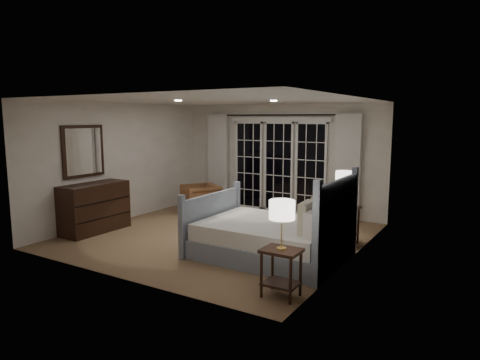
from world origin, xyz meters
The scene contains 20 objects.
floor centered at (0.00, 0.00, 0.00)m, with size 5.00×5.00×0.00m, color brown.
ceiling centered at (0.00, 0.00, 2.50)m, with size 5.00×5.00×0.00m, color silver.
wall_left centered at (-2.50, 0.00, 1.25)m, with size 0.02×5.00×2.50m, color silver.
wall_right centered at (2.50, 0.00, 1.25)m, with size 0.02×5.00×2.50m, color silver.
wall_back centered at (0.00, 2.50, 1.25)m, with size 5.00×0.02×2.50m, color silver.
wall_front centered at (0.00, -2.50, 1.25)m, with size 5.00×0.02×2.50m, color silver.
french_doors centered at (0.00, 2.46, 1.09)m, with size 2.50×0.04×2.20m.
curtain_rod centered at (0.00, 2.40, 2.25)m, with size 0.03×0.03×3.50m, color black.
curtain_left centered at (-1.65, 2.38, 1.15)m, with size 0.55×0.10×2.25m, color silver.
curtain_right centered at (1.65, 2.38, 1.15)m, with size 0.55×0.10×2.25m, color silver.
downlight_a centered at (0.80, 0.60, 2.49)m, with size 0.12×0.12×0.01m, color white.
downlight_b centered at (-0.60, -0.40, 2.49)m, with size 0.12×0.12×0.01m, color white.
bed centered at (1.42, -0.60, 0.33)m, with size 2.26×1.62×1.32m.
nightstand_left centered at (2.19, -1.89, 0.40)m, with size 0.46×0.37×0.60m.
nightstand_right centered at (2.14, 0.68, 0.44)m, with size 0.51×0.41×0.67m.
lamp_left centered at (2.19, -1.89, 1.09)m, with size 0.31×0.31×0.61m.
lamp_right centered at (2.14, 0.68, 1.16)m, with size 0.32×0.32×0.62m.
armchair centered at (-1.30, 1.16, 0.35)m, with size 0.76×0.78×0.71m, color brown.
dresser centered at (-2.23, -1.01, 0.47)m, with size 0.56×1.33×0.94m.
mirror centered at (-2.47, -1.01, 1.55)m, with size 0.05×0.85×1.00m.
Camera 1 is at (4.37, -6.45, 2.19)m, focal length 32.00 mm.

